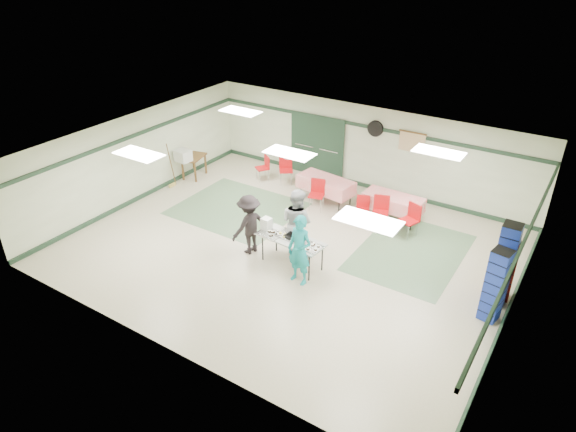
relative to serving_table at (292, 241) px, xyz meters
The scene contains 42 objects.
floor 1.08m from the serving_table, 127.16° to the left, with size 11.00×11.00×0.00m, color beige.
ceiling 2.15m from the serving_table, 127.16° to the left, with size 11.00×11.00×0.00m, color silver.
wall_back 5.21m from the serving_table, 95.47° to the left, with size 11.00×11.00×0.00m, color beige.
wall_front 3.93m from the serving_table, 97.29° to the right, with size 11.00×11.00×0.00m, color beige.
wall_left 6.06m from the serving_table, behind, with size 9.00×9.00×0.00m, color beige.
wall_right 5.09m from the serving_table, ahead, with size 9.00×9.00×0.00m, color beige.
trim_back 5.32m from the serving_table, 95.50° to the left, with size 11.00×0.06×0.10m, color #1C3525.
baseboard_back 5.18m from the serving_table, 95.50° to the left, with size 11.00×0.06×0.12m, color #1C3525.
trim_left 6.15m from the serving_table, behind, with size 9.00×0.06×0.10m, color #1C3525.
baseboard_left 6.03m from the serving_table, behind, with size 9.00×0.06×0.12m, color #1C3525.
trim_right 5.19m from the serving_table, ahead, with size 9.00×0.06×0.10m, color #1C3525.
baseboard_right 5.06m from the serving_table, ahead, with size 9.00×0.06×0.12m, color #1C3525.
green_patch_a 3.49m from the serving_table, 151.13° to the left, with size 3.50×3.00×0.01m, color #587757.
green_patch_b 3.23m from the serving_table, 42.98° to the left, with size 2.50×3.50×0.01m, color #587757.
double_door_left 5.77m from the serving_table, 117.88° to the left, with size 0.90×0.06×2.10m, color gray.
double_door_right 5.39m from the serving_table, 108.90° to the left, with size 0.90×0.06×2.10m, color gray.
door_frame 5.55m from the serving_table, 113.67° to the left, with size 2.00×0.03×2.15m, color #1C3525.
wall_fan 5.27m from the serving_table, 92.17° to the left, with size 0.50×0.50×0.10m, color black.
scroll_banner 5.31m from the serving_table, 78.81° to the left, with size 0.80×0.02×0.60m, color tan.
serving_table is the anchor object (origin of this frame).
sheet_tray_right 0.59m from the serving_table, 10.28° to the right, with size 0.57×0.43×0.02m, color silver.
sheet_tray_mid 0.17m from the serving_table, 149.92° to the left, with size 0.61×0.46×0.02m, color silver.
sheet_tray_left 0.61m from the serving_table, 167.70° to the right, with size 0.60×0.46×0.02m, color silver.
baking_pan 0.10m from the serving_table, 40.16° to the left, with size 0.45×0.28×0.08m, color black.
foam_box_stack 0.81m from the serving_table, behind, with size 0.24×0.22×0.32m, color white.
volunteer_teal 0.72m from the serving_table, 43.27° to the right, with size 0.64×0.42×1.74m, color teal.
volunteer_grey 0.64m from the serving_table, 110.43° to the left, with size 0.88×0.68×1.81m, color #98989E.
volunteer_dark 1.26m from the serving_table, behind, with size 1.04×0.60×1.61m, color black.
dining_table_a 3.74m from the serving_table, 71.49° to the left, with size 1.71×0.80×0.77m.
dining_table_b 3.68m from the serving_table, 106.00° to the left, with size 1.85×1.02×0.77m.
chair_a 3.16m from the serving_table, 70.46° to the left, with size 0.56×0.56×0.94m.
chair_b 3.01m from the serving_table, 80.12° to the left, with size 0.49×0.49×0.80m.
chair_c 3.56m from the serving_table, 56.77° to the left, with size 0.57×0.57×0.94m.
chair_d 3.14m from the serving_table, 108.40° to the left, with size 0.54×0.54×0.93m.
chair_loose_a 4.88m from the serving_table, 124.70° to the left, with size 0.60×0.60×0.92m.
chair_loose_b 5.17m from the serving_table, 132.57° to the left, with size 0.55×0.55×0.85m.
crate_stack_blue_a 4.83m from the serving_table, 14.94° to the left, with size 0.39×0.39×2.01m, color #1A34A1.
crate_stack_red 4.88m from the serving_table, 17.49° to the left, with size 0.40×0.40×1.56m, color #9C1F0F.
crate_stack_blue_b 4.69m from the serving_table, ahead, with size 0.38×0.38×1.72m, color #1A34A1.
printer_table 6.27m from the serving_table, 154.26° to the left, with size 0.77×1.01×0.74m.
office_printer 6.08m from the serving_table, 158.29° to the left, with size 0.48×0.42×0.38m, color beige.
broom 5.99m from the serving_table, 162.93° to the left, with size 0.03×0.03×1.50m, color brown.
Camera 1 is at (6.19, -9.70, 7.30)m, focal length 32.00 mm.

